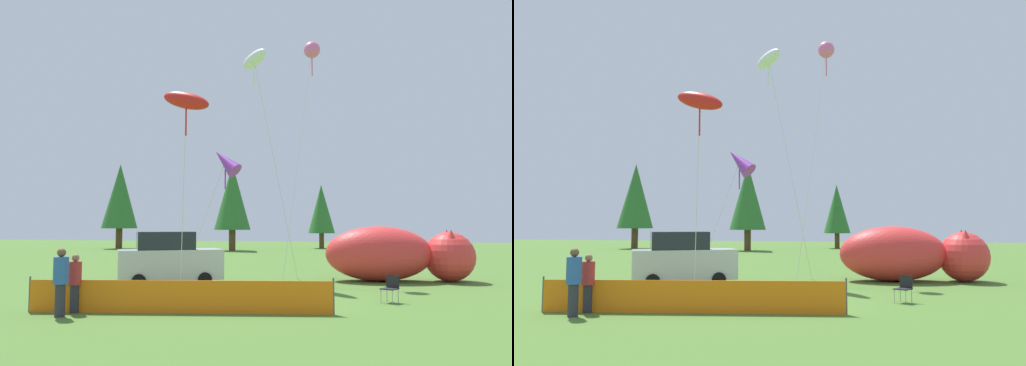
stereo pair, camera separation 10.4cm
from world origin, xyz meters
The scene contains 14 objects.
ground_plane centered at (0.00, 0.00, 0.00)m, with size 120.00×120.00×0.00m, color #4C752D.
parked_car centered at (-4.32, 3.63, 1.07)m, with size 4.53×3.41×2.22m.
folding_chair centered at (4.47, 0.60, 0.52)m, with size 0.65×0.65×0.87m.
inflatable_cat centered at (5.12, 6.93, 1.13)m, with size 6.70×3.09×2.44m.
safety_fence centered at (-1.57, -2.64, 0.46)m, with size 8.68×1.36×1.02m.
spectator_in_green_shirt centered at (-4.54, -3.16, 0.91)m, with size 0.36×0.36×1.67m.
spectator_in_red_shirt centered at (-4.59, -3.80, 1.02)m, with size 0.41×0.41×1.86m.
kite_white_ghost centered at (-1.22, 6.28, 10.30)m, with size 2.86×2.19×10.72m.
kite_purple_delta centered at (-2.49, 5.78, 5.43)m, with size 2.79×1.18×6.22m.
kite_red_lizard centered at (-2.64, 0.78, 7.03)m, with size 1.95×2.06×7.60m.
kite_pink_octopus centered at (1.42, 7.36, 10.93)m, with size 1.53×3.11×11.41m.
horizon_tree_east centered at (-21.39, 33.08, 5.56)m, with size 3.79×3.79×9.05m.
horizon_tree_west centered at (-0.27, 37.86, 4.21)m, with size 2.87×2.87×6.86m.
horizon_tree_mid centered at (-8.53, 31.27, 5.26)m, with size 3.59×3.59×8.57m.
Camera 2 is at (3.50, -16.31, 2.50)m, focal length 35.00 mm.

